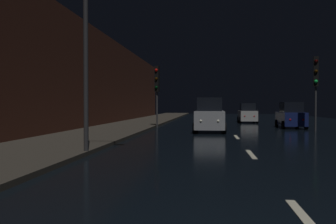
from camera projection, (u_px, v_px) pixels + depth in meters
The scene contains 10 objects.
ground at pixel (229, 128), 26.53m from camera, with size 27.55×84.00×0.02m, color black.
sidewalk_left at pixel (128, 126), 27.41m from camera, with size 4.40×84.00×0.15m, color #38332B.
building_facade_left at pixel (79, 75), 24.16m from camera, with size 0.80×63.00×7.39m, color #472319.
lane_centerline at pixel (252, 155), 12.02m from camera, with size 0.16×15.83×0.01m.
traffic_light_far_right at pixel (316, 77), 22.67m from camera, with size 0.37×0.48×4.74m.
traffic_light_far_left at pixel (157, 83), 26.48m from camera, with size 0.35×0.48×4.55m.
streetlamp_overhead at pixel (100, 17), 11.78m from camera, with size 1.70×0.44×6.86m.
car_approaching_headlights at pixel (209, 116), 22.48m from camera, with size 1.95×4.23×2.13m.
car_distant_taillights at pixel (247, 114), 34.01m from camera, with size 1.69×3.66×1.84m.
car_parked_right_far at pixel (291, 116), 26.10m from camera, with size 1.72×3.73×1.88m.
Camera 1 is at (-1.40, -2.35, 1.67)m, focal length 38.38 mm.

